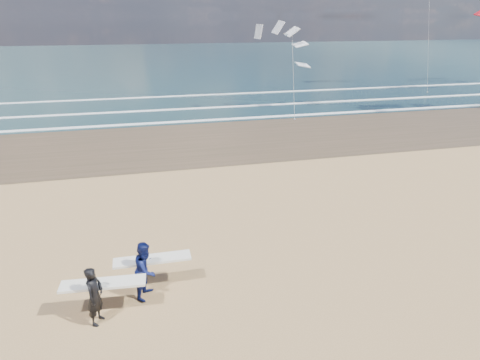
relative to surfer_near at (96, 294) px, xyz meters
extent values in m
cube|color=#483B26|center=(21.00, 17.24, -0.83)|extent=(220.00, 12.00, 0.01)
cube|color=#1A343A|center=(21.00, 71.24, -0.82)|extent=(220.00, 100.00, 0.02)
cube|color=white|center=(21.00, 22.04, -0.78)|extent=(220.00, 0.50, 0.05)
cube|color=white|center=(21.00, 26.74, -0.78)|extent=(220.00, 0.50, 0.05)
cube|color=white|center=(21.00, 33.24, -0.78)|extent=(220.00, 0.50, 0.05)
imported|color=black|center=(-0.04, -0.06, -0.02)|extent=(0.59, 0.70, 1.62)
cube|color=white|center=(0.16, 0.29, 0.09)|extent=(2.24, 0.71, 0.07)
imported|color=#0D154A|center=(1.29, 0.82, 0.01)|extent=(0.94, 1.02, 1.69)
cube|color=white|center=(1.49, 1.17, 0.11)|extent=(2.21, 0.55, 0.07)
cube|color=slate|center=(13.36, 20.74, -0.78)|extent=(0.12, 0.12, 0.10)
cube|color=slate|center=(31.49, 29.32, -0.78)|extent=(0.12, 0.12, 0.10)
camera|label=1|loc=(1.35, -9.82, 6.66)|focal=32.00mm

